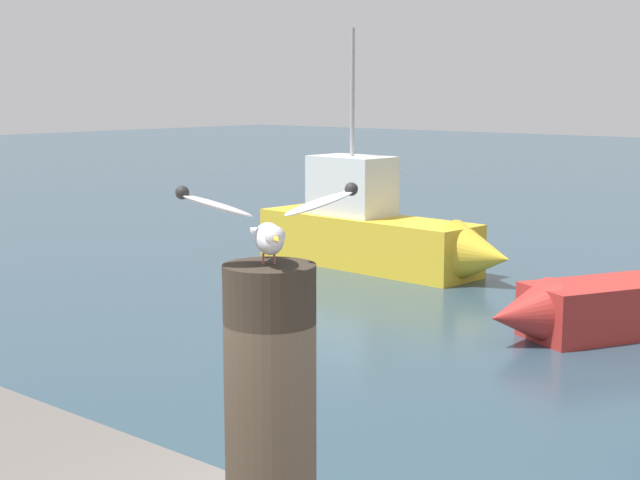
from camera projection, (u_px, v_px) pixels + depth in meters
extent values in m
cylinder|color=#382D23|center=(270.00, 409.00, 3.14)|extent=(0.30, 0.30, 0.97)
cylinder|color=#C66D60|center=(263.00, 259.00, 3.07)|extent=(0.01, 0.01, 0.04)
cylinder|color=#C66D60|center=(274.00, 259.00, 3.07)|extent=(0.01, 0.01, 0.04)
ellipsoid|color=silver|center=(269.00, 239.00, 3.05)|extent=(0.24, 0.21, 0.10)
sphere|color=silver|center=(275.00, 236.00, 2.92)|extent=(0.06, 0.06, 0.06)
cone|color=gold|center=(278.00, 240.00, 2.87)|extent=(0.05, 0.04, 0.02)
cube|color=silver|center=(263.00, 230.00, 3.19)|extent=(0.10, 0.11, 0.01)
ellipsoid|color=silver|center=(217.00, 206.00, 3.01)|extent=(0.24, 0.26, 0.09)
sphere|color=#2B2B2B|center=(182.00, 193.00, 2.99)|extent=(0.04, 0.04, 0.04)
ellipsoid|color=silver|center=(319.00, 203.00, 3.07)|extent=(0.24, 0.26, 0.09)
sphere|color=#2B2B2B|center=(351.00, 189.00, 3.09)|extent=(0.04, 0.04, 0.04)
cone|color=#B72D28|center=(522.00, 315.00, 12.14)|extent=(1.21, 1.21, 0.91)
cube|color=yellow|center=(366.00, 242.00, 17.51)|extent=(4.48, 1.45, 0.94)
cone|color=yellow|center=(481.00, 256.00, 15.78)|extent=(1.15, 1.15, 1.09)
cube|color=white|center=(352.00, 185.00, 17.60)|extent=(1.53, 1.04, 1.08)
cylinder|color=#A5A5A8|center=(352.00, 93.00, 17.33)|extent=(0.08, 0.08, 2.31)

